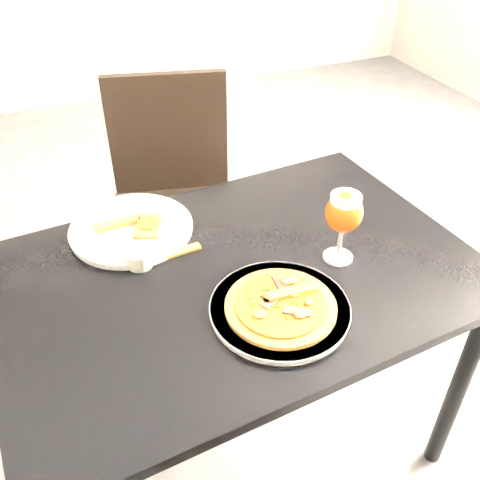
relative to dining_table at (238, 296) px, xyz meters
name	(u,v)px	position (x,y,z in m)	size (l,w,h in m)	color
ground	(300,392)	(0.28, 0.09, -0.66)	(6.00, 6.00, 0.00)	#49494B
dining_table	(238,296)	(0.00, 0.00, 0.00)	(1.26, 0.89, 0.75)	black
chair_far	(174,203)	(0.02, 0.67, -0.12)	(0.55, 0.55, 0.98)	black
plate_main	(280,309)	(0.03, -0.17, 0.10)	(0.32, 0.32, 0.02)	white
pizza	(281,305)	(0.03, -0.18, 0.12)	(0.25, 0.25, 0.03)	brown
plate_second	(131,229)	(-0.21, 0.26, 0.10)	(0.33, 0.33, 0.02)	white
crust_scraps	(138,225)	(-0.19, 0.26, 0.11)	(0.19, 0.13, 0.02)	brown
loose_crust	(182,251)	(-0.11, 0.12, 0.09)	(0.10, 0.02, 0.01)	brown
sauce_cup	(139,258)	(-0.22, 0.11, 0.11)	(0.06, 0.06, 0.04)	silver
beer_glass	(344,213)	(0.26, -0.05, 0.23)	(0.09, 0.09, 0.20)	silver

